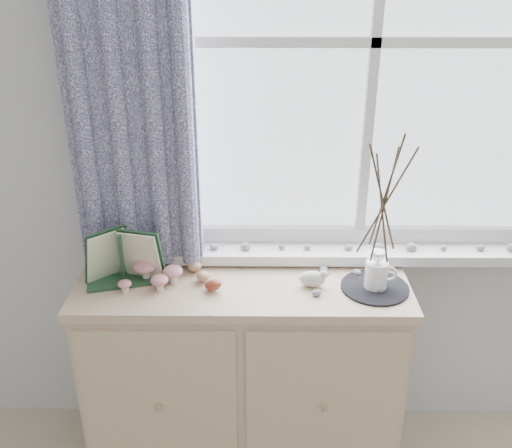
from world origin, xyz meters
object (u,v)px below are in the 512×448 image
Objects in this scene: botanical_book at (121,260)px; toadstool_cluster at (153,272)px; twig_pitcher at (384,199)px; sideboard at (243,374)px.

botanical_book is 0.12m from toadstool_cluster.
twig_pitcher reaches higher than toadstool_cluster.
botanical_book is 1.39× the size of toadstool_cluster.
botanical_book is 0.51× the size of twig_pitcher.
sideboard is 2.01× the size of twig_pitcher.
sideboard is 0.57m from toadstool_cluster.
botanical_book is (-0.42, -0.04, 0.53)m from sideboard.
sideboard is 5.44× the size of toadstool_cluster.
twig_pitcher reaches higher than botanical_book.
sideboard is 3.91× the size of botanical_book.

